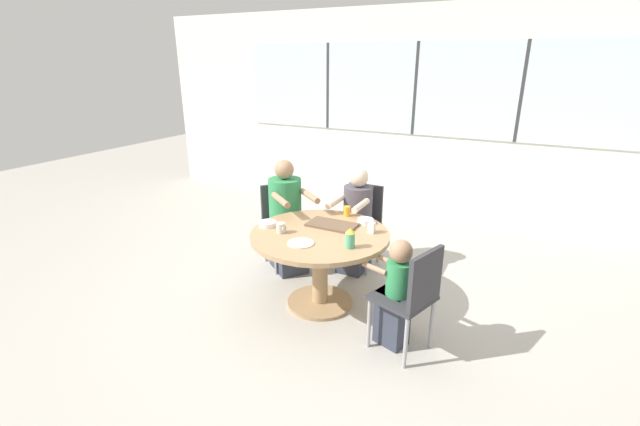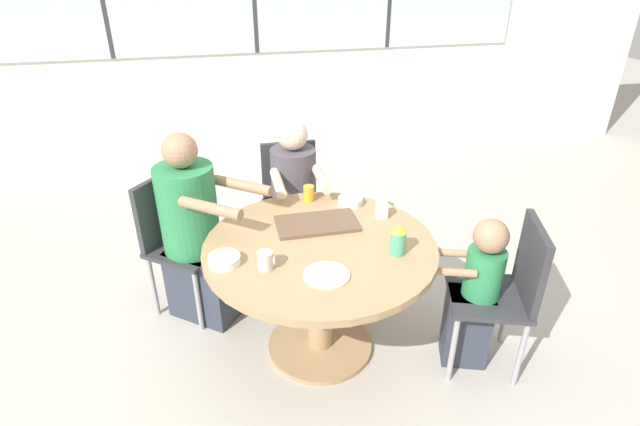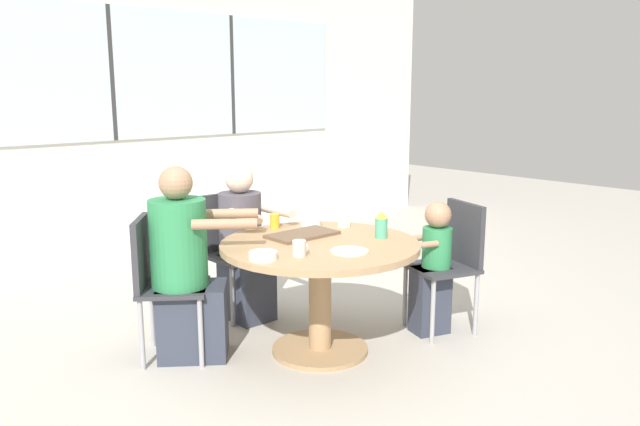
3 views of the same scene
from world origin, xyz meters
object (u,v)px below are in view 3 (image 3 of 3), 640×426
(chair_for_man_blue_shirt, at_px, (231,242))
(bowl_white_shallow, at_px, (311,222))
(coffee_mug, at_px, (300,248))
(juice_glass, at_px, (275,221))
(bowl_cereal, at_px, (263,256))
(chair_for_woman_green_shirt, at_px, (158,275))
(person_toddler, at_px, (433,271))
(milk_carton_small, at_px, (344,220))
(person_woman_green_shirt, at_px, (186,274))
(chair_for_toddler, at_px, (453,255))
(sippy_cup, at_px, (381,224))
(person_man_blue_shirt, at_px, (244,250))

(chair_for_man_blue_shirt, height_order, bowl_white_shallow, chair_for_man_blue_shirt)
(coffee_mug, xyz_separation_m, juice_glass, (0.34, 0.65, 0.00))
(bowl_white_shallow, relative_size, bowl_cereal, 0.93)
(coffee_mug, xyz_separation_m, bowl_cereal, (-0.19, 0.08, -0.02))
(chair_for_woman_green_shirt, bearing_deg, juice_glass, 120.27)
(person_toddler, relative_size, milk_carton_small, 9.49)
(chair_for_man_blue_shirt, xyz_separation_m, person_woman_green_shirt, (-0.65, -0.48, 0.00))
(chair_for_toddler, relative_size, bowl_white_shallow, 6.05)
(chair_for_woman_green_shirt, height_order, milk_carton_small, chair_for_woman_green_shirt)
(chair_for_woman_green_shirt, height_order, bowl_white_shallow, chair_for_woman_green_shirt)
(bowl_white_shallow, bearing_deg, coffee_mug, -135.88)
(person_toddler, height_order, sippy_cup, person_toddler)
(chair_for_man_blue_shirt, height_order, milk_carton_small, chair_for_man_blue_shirt)
(person_man_blue_shirt, bearing_deg, coffee_mug, 73.07)
(chair_for_toddler, relative_size, person_toddler, 0.98)
(chair_for_toddler, bearing_deg, chair_for_woman_green_shirt, 80.56)
(chair_for_woman_green_shirt, distance_m, bowl_cereal, 0.76)
(chair_for_man_blue_shirt, bearing_deg, bowl_white_shallow, 114.54)
(person_woman_green_shirt, bearing_deg, sippy_cup, 93.88)
(chair_for_man_blue_shirt, relative_size, coffee_mug, 9.78)
(person_woman_green_shirt, xyz_separation_m, bowl_white_shallow, (0.91, -0.10, 0.20))
(chair_for_toddler, distance_m, bowl_white_shallow, 0.98)
(juice_glass, distance_m, bowl_white_shallow, 0.25)
(sippy_cup, height_order, bowl_cereal, sippy_cup)
(chair_for_man_blue_shirt, xyz_separation_m, bowl_white_shallow, (0.26, -0.59, 0.21))
(chair_for_man_blue_shirt, relative_size, milk_carton_small, 9.25)
(coffee_mug, height_order, bowl_cereal, coffee_mug)
(person_toddler, distance_m, coffee_mug, 1.13)
(coffee_mug, height_order, milk_carton_small, milk_carton_small)
(person_man_blue_shirt, xyz_separation_m, person_toddler, (0.77, -1.07, -0.07))
(person_man_blue_shirt, distance_m, bowl_cereal, 1.04)
(chair_for_man_blue_shirt, distance_m, chair_for_toddler, 1.58)
(chair_for_woman_green_shirt, distance_m, chair_for_man_blue_shirt, 0.87)
(bowl_white_shallow, bearing_deg, chair_for_toddler, -47.02)
(chair_for_woman_green_shirt, height_order, chair_for_toddler, same)
(chair_for_man_blue_shirt, height_order, person_toddler, person_toddler)
(chair_for_man_blue_shirt, distance_m, coffee_mug, 1.20)
(person_toddler, bearing_deg, person_woman_green_shirt, 80.63)
(sippy_cup, xyz_separation_m, milk_carton_small, (0.04, 0.37, -0.04))
(person_toddler, bearing_deg, coffee_mug, 103.21)
(chair_for_woman_green_shirt, xyz_separation_m, sippy_cup, (1.13, -0.77, 0.27))
(chair_for_man_blue_shirt, relative_size, bowl_cereal, 5.60)
(milk_carton_small, distance_m, bowl_white_shallow, 0.23)
(milk_carton_small, bearing_deg, chair_for_toddler, -44.21)
(sippy_cup, distance_m, milk_carton_small, 0.38)
(chair_for_toddler, xyz_separation_m, bowl_white_shallow, (-0.66, 0.70, 0.21))
(chair_for_toddler, distance_m, sippy_cup, 0.64)
(juice_glass, height_order, milk_carton_small, juice_glass)
(person_man_blue_shirt, bearing_deg, milk_carton_small, 123.13)
(juice_glass, xyz_separation_m, milk_carton_small, (0.36, -0.29, -0.00))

